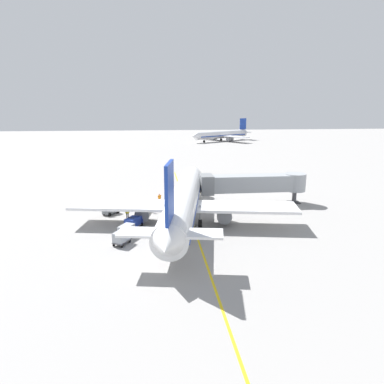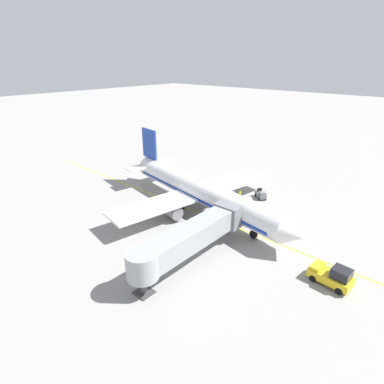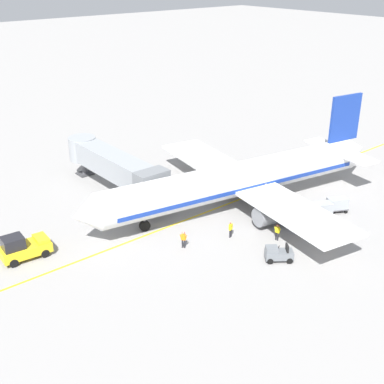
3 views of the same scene
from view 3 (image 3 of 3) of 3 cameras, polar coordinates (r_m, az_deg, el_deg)
ground_plane at (r=58.03m, az=5.25°, el=-0.87°), size 400.00×400.00×0.00m
gate_lead_in_line at (r=58.03m, az=5.25°, el=-0.86°), size 0.24×80.00×0.01m
parked_airliner at (r=55.32m, az=5.42°, el=1.43°), size 30.45×37.22×10.63m
jet_bridge at (r=59.14m, az=-8.85°, el=3.08°), size 17.39×3.50×4.98m
pushback_tractor at (r=48.74m, az=-18.35°, el=-5.90°), size 2.54×4.56×2.40m
baggage_tug_lead at (r=53.30m, az=11.27°, el=-2.82°), size 2.27×2.77×1.62m
baggage_tug_trailing at (r=46.74m, az=9.60°, el=-6.82°), size 2.48×2.71×1.62m
baggage_cart_front at (r=53.51m, az=11.91°, el=-2.48°), size 2.18×2.88×1.58m
baggage_cart_second_in_train at (r=55.35m, az=14.29°, el=-1.79°), size 2.18×2.88×1.58m
baggage_cart_third_in_train at (r=56.81m, az=15.93°, el=-1.28°), size 2.18×2.88×1.58m
ground_crew_wing_walker at (r=49.84m, az=4.34°, el=-4.09°), size 0.33×0.72×1.69m
ground_crew_loader at (r=49.86m, az=9.51°, el=-4.37°), size 0.73×0.28×1.69m
ground_crew_marshaller at (r=47.95m, az=-0.97°, el=-5.25°), size 0.63×0.50×1.69m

